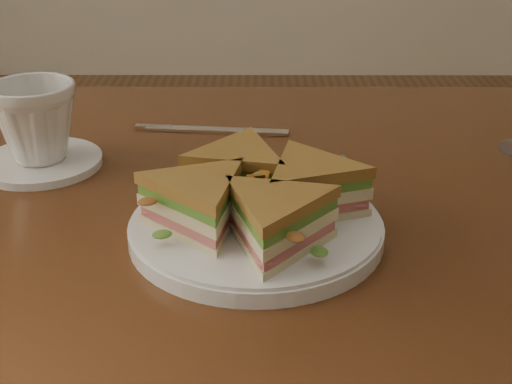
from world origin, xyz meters
TOP-DOWN VIEW (x-y plane):
  - table at (0.00, 0.00)m, footprint 1.20×0.80m
  - plate at (-0.03, -0.10)m, footprint 0.26×0.26m
  - sandwich_wedges at (-0.03, -0.10)m, footprint 0.27×0.27m
  - crisps_mound at (-0.03, -0.10)m, footprint 0.09×0.09m
  - spoon at (-0.03, 0.02)m, footprint 0.16×0.11m
  - knife at (-0.10, 0.19)m, footprint 0.22×0.04m
  - saucer at (-0.30, 0.08)m, footprint 0.15×0.15m
  - coffee_cup at (-0.30, 0.08)m, footprint 0.13×0.13m

SIDE VIEW (x-z plane):
  - table at x=0.00m, z-range 0.28..1.03m
  - knife at x=-0.10m, z-range 0.75..0.75m
  - spoon at x=-0.03m, z-range 0.75..0.76m
  - saucer at x=-0.30m, z-range 0.75..0.76m
  - plate at x=-0.03m, z-range 0.75..0.77m
  - crisps_mound at x=-0.03m, z-range 0.77..0.82m
  - sandwich_wedges at x=-0.03m, z-range 0.77..0.82m
  - coffee_cup at x=-0.30m, z-range 0.76..0.86m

